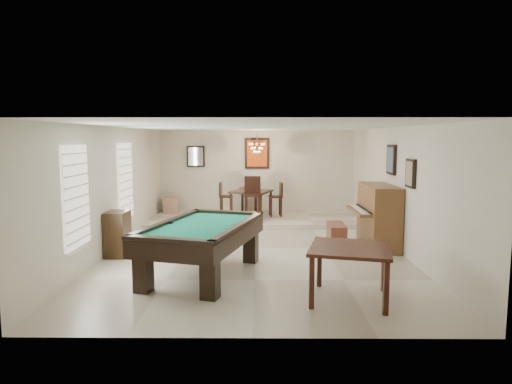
{
  "coord_description": "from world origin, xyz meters",
  "views": [
    {
      "loc": [
        0.08,
        -9.68,
        2.37
      ],
      "look_at": [
        0.0,
        0.6,
        1.15
      ],
      "focal_mm": 32.0,
      "sensor_mm": 36.0,
      "label": 1
    }
  ],
  "objects_px": {
    "flower_vase": "(251,182)",
    "dining_chair_south": "(252,199)",
    "dining_table": "(251,201)",
    "chandelier": "(257,144)",
    "pool_table": "(203,250)",
    "square_table": "(350,273)",
    "dining_chair_west": "(226,199)",
    "apothecary_chest": "(118,234)",
    "piano_bench": "(336,235)",
    "corner_bench": "(171,204)",
    "dining_chair_north": "(251,196)",
    "dining_chair_east": "(275,199)",
    "upright_piano": "(371,216)"
  },
  "relations": [
    {
      "from": "flower_vase",
      "to": "corner_bench",
      "type": "height_order",
      "value": "flower_vase"
    },
    {
      "from": "dining_table",
      "to": "chandelier",
      "type": "relative_size",
      "value": 1.73
    },
    {
      "from": "dining_chair_north",
      "to": "corner_bench",
      "type": "relative_size",
      "value": 1.83
    },
    {
      "from": "apothecary_chest",
      "to": "chandelier",
      "type": "bearing_deg",
      "value": 54.53
    },
    {
      "from": "dining_chair_north",
      "to": "dining_table",
      "type": "bearing_deg",
      "value": 85.1
    },
    {
      "from": "dining_chair_south",
      "to": "dining_chair_west",
      "type": "height_order",
      "value": "dining_chair_south"
    },
    {
      "from": "piano_bench",
      "to": "dining_chair_north",
      "type": "xyz_separation_m",
      "value": [
        -1.96,
        3.95,
        0.37
      ]
    },
    {
      "from": "square_table",
      "to": "flower_vase",
      "type": "bearing_deg",
      "value": 103.43
    },
    {
      "from": "piano_bench",
      "to": "corner_bench",
      "type": "bearing_deg",
      "value": 139.06
    },
    {
      "from": "dining_table",
      "to": "chandelier",
      "type": "distance_m",
      "value": 1.67
    },
    {
      "from": "piano_bench",
      "to": "corner_bench",
      "type": "relative_size",
      "value": 1.65
    },
    {
      "from": "apothecary_chest",
      "to": "dining_chair_east",
      "type": "relative_size",
      "value": 0.93
    },
    {
      "from": "pool_table",
      "to": "dining_chair_south",
      "type": "bearing_deg",
      "value": 95.95
    },
    {
      "from": "dining_table",
      "to": "corner_bench",
      "type": "relative_size",
      "value": 1.93
    },
    {
      "from": "square_table",
      "to": "upright_piano",
      "type": "xyz_separation_m",
      "value": [
        1.11,
        3.33,
        0.28
      ]
    },
    {
      "from": "piano_bench",
      "to": "dining_chair_west",
      "type": "xyz_separation_m",
      "value": [
        -2.66,
        3.22,
        0.36
      ]
    },
    {
      "from": "pool_table",
      "to": "square_table",
      "type": "bearing_deg",
      "value": -11.38
    },
    {
      "from": "dining_chair_north",
      "to": "flower_vase",
      "type": "bearing_deg",
      "value": 85.1
    },
    {
      "from": "pool_table",
      "to": "dining_chair_west",
      "type": "height_order",
      "value": "dining_chair_west"
    },
    {
      "from": "dining_table",
      "to": "chandelier",
      "type": "xyz_separation_m",
      "value": [
        0.16,
        -0.22,
        1.65
      ]
    },
    {
      "from": "dining_chair_west",
      "to": "chandelier",
      "type": "relative_size",
      "value": 1.64
    },
    {
      "from": "corner_bench",
      "to": "apothecary_chest",
      "type": "bearing_deg",
      "value": -91.91
    },
    {
      "from": "flower_vase",
      "to": "dining_chair_east",
      "type": "bearing_deg",
      "value": -3.96
    },
    {
      "from": "dining_chair_south",
      "to": "dining_chair_north",
      "type": "xyz_separation_m",
      "value": [
        -0.07,
        1.49,
        -0.11
      ]
    },
    {
      "from": "dining_chair_south",
      "to": "pool_table",
      "type": "bearing_deg",
      "value": -99.26
    },
    {
      "from": "corner_bench",
      "to": "dining_chair_south",
      "type": "bearing_deg",
      "value": -28.35
    },
    {
      "from": "dining_chair_west",
      "to": "dining_chair_east",
      "type": "xyz_separation_m",
      "value": [
        1.42,
        -0.04,
        -0.0
      ]
    },
    {
      "from": "dining_chair_west",
      "to": "corner_bench",
      "type": "height_order",
      "value": "dining_chair_west"
    },
    {
      "from": "apothecary_chest",
      "to": "dining_chair_north",
      "type": "bearing_deg",
      "value": 61.79
    },
    {
      "from": "dining_chair_west",
      "to": "upright_piano",
      "type": "bearing_deg",
      "value": -130.91
    },
    {
      "from": "dining_table",
      "to": "dining_chair_south",
      "type": "xyz_separation_m",
      "value": [
        0.05,
        -0.77,
        0.17
      ]
    },
    {
      "from": "square_table",
      "to": "corner_bench",
      "type": "bearing_deg",
      "value": 119.32
    },
    {
      "from": "flower_vase",
      "to": "dining_chair_south",
      "type": "bearing_deg",
      "value": -86.4
    },
    {
      "from": "apothecary_chest",
      "to": "upright_piano",
      "type": "bearing_deg",
      "value": 9.19
    },
    {
      "from": "pool_table",
      "to": "dining_chair_south",
      "type": "distance_m",
      "value": 4.73
    },
    {
      "from": "dining_chair_north",
      "to": "dining_chair_east",
      "type": "bearing_deg",
      "value": 126.89
    },
    {
      "from": "upright_piano",
      "to": "piano_bench",
      "type": "height_order",
      "value": "upright_piano"
    },
    {
      "from": "dining_chair_north",
      "to": "dining_chair_south",
      "type": "bearing_deg",
      "value": 86.21
    },
    {
      "from": "apothecary_chest",
      "to": "dining_table",
      "type": "height_order",
      "value": "dining_table"
    },
    {
      "from": "chandelier",
      "to": "dining_chair_west",
      "type": "bearing_deg",
      "value": 166.45
    },
    {
      "from": "dining_chair_south",
      "to": "chandelier",
      "type": "bearing_deg",
      "value": 78.36
    },
    {
      "from": "corner_bench",
      "to": "chandelier",
      "type": "bearing_deg",
      "value": -17.08
    },
    {
      "from": "piano_bench",
      "to": "dining_chair_south",
      "type": "height_order",
      "value": "dining_chair_south"
    },
    {
      "from": "dining_chair_east",
      "to": "piano_bench",
      "type": "bearing_deg",
      "value": 13.62
    },
    {
      "from": "square_table",
      "to": "piano_bench",
      "type": "bearing_deg",
      "value": 83.74
    },
    {
      "from": "dining_chair_west",
      "to": "dining_chair_south",
      "type": "bearing_deg",
      "value": -131.89
    },
    {
      "from": "square_table",
      "to": "flower_vase",
      "type": "distance_m",
      "value": 6.81
    },
    {
      "from": "pool_table",
      "to": "chandelier",
      "type": "bearing_deg",
      "value": 95.69
    },
    {
      "from": "upright_piano",
      "to": "dining_chair_south",
      "type": "xyz_separation_m",
      "value": [
        -2.64,
        2.5,
        0.04
      ]
    },
    {
      "from": "square_table",
      "to": "apothecary_chest",
      "type": "height_order",
      "value": "apothecary_chest"
    }
  ]
}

